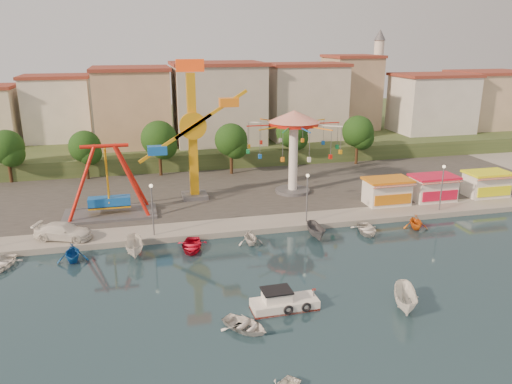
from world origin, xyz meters
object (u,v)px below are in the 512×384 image
object	(u,v)px
rowboat_a	(245,325)
van	(63,231)
cabin_motorboat	(283,303)
pirate_ship_ride	(108,182)
skiff	(406,299)
wave_swinger	(294,133)
kamikaze_tower	(197,135)

from	to	relation	value
rowboat_a	van	size ratio (longest dim) A/B	0.63
cabin_motorboat	van	distance (m)	24.06
pirate_ship_ride	skiff	bearing A→B (deg)	-48.66
cabin_motorboat	rowboat_a	bearing A→B (deg)	-149.30
rowboat_a	cabin_motorboat	bearing A→B (deg)	-8.65
skiff	van	bearing A→B (deg)	167.89
pirate_ship_ride	cabin_motorboat	size ratio (longest dim) A/B	1.99
pirate_ship_ride	wave_swinger	distance (m)	22.83
pirate_ship_ride	van	xyz separation A→B (m)	(-4.16, -6.09, -2.99)
skiff	pirate_ship_ride	bearing A→B (deg)	155.09
kamikaze_tower	van	world-z (taller)	kamikaze_tower
rowboat_a	skiff	distance (m)	12.19
pirate_ship_ride	rowboat_a	world-z (taller)	pirate_ship_ride
cabin_motorboat	kamikaze_tower	bearing A→B (deg)	94.62
kamikaze_tower	cabin_motorboat	distance (m)	27.98
pirate_ship_ride	van	distance (m)	7.96
pirate_ship_ride	skiff	distance (m)	33.48
wave_swinger	cabin_motorboat	distance (m)	28.86
kamikaze_tower	rowboat_a	size ratio (longest dim) A/B	4.71
kamikaze_tower	wave_swinger	distance (m)	11.93
pirate_ship_ride	wave_swinger	size ratio (longest dim) A/B	0.86
cabin_motorboat	rowboat_a	size ratio (longest dim) A/B	1.43
kamikaze_tower	rowboat_a	distance (m)	29.88
kamikaze_tower	cabin_motorboat	world-z (taller)	kamikaze_tower
kamikaze_tower	van	size ratio (longest dim) A/B	2.99
kamikaze_tower	skiff	world-z (taller)	kamikaze_tower
cabin_motorboat	rowboat_a	distance (m)	3.95
pirate_ship_ride	skiff	xyz separation A→B (m)	(21.99, -24.99, -3.57)
van	pirate_ship_ride	bearing A→B (deg)	-15.31
rowboat_a	skiff	world-z (taller)	skiff
kamikaze_tower	skiff	bearing A→B (deg)	-68.02
pirate_ship_ride	van	world-z (taller)	pirate_ship_ride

